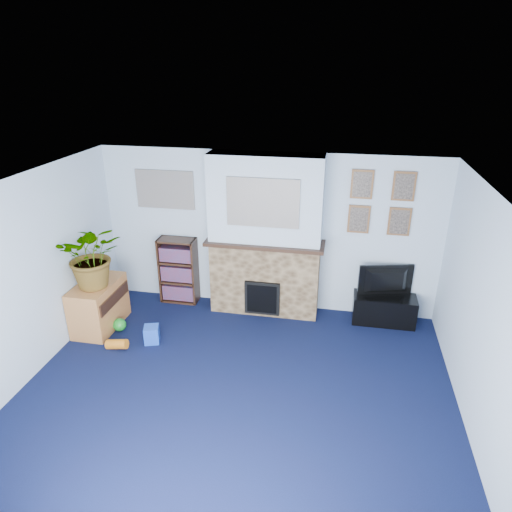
% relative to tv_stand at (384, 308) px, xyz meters
% --- Properties ---
extents(floor, '(5.00, 4.50, 0.01)m').
position_rel_tv_stand_xyz_m(floor, '(-1.77, -2.03, -0.22)').
color(floor, '#0E1435').
rests_on(floor, ground).
extents(ceiling, '(5.00, 4.50, 0.01)m').
position_rel_tv_stand_xyz_m(ceiling, '(-1.77, -2.03, 2.17)').
color(ceiling, white).
rests_on(ceiling, wall_back).
extents(wall_back, '(5.00, 0.04, 2.40)m').
position_rel_tv_stand_xyz_m(wall_back, '(-1.77, 0.22, 0.97)').
color(wall_back, silver).
rests_on(wall_back, ground).
extents(wall_front, '(5.00, 0.04, 2.40)m').
position_rel_tv_stand_xyz_m(wall_front, '(-1.77, -4.28, 0.97)').
color(wall_front, silver).
rests_on(wall_front, ground).
extents(wall_left, '(0.04, 4.50, 2.40)m').
position_rel_tv_stand_xyz_m(wall_left, '(-4.27, -2.03, 0.97)').
color(wall_left, silver).
rests_on(wall_left, ground).
extents(wall_right, '(0.04, 4.50, 2.40)m').
position_rel_tv_stand_xyz_m(wall_right, '(0.73, -2.03, 0.97)').
color(wall_right, silver).
rests_on(wall_right, ground).
extents(chimney_breast, '(1.72, 0.50, 2.40)m').
position_rel_tv_stand_xyz_m(chimney_breast, '(-1.77, 0.02, 0.96)').
color(chimney_breast, brown).
rests_on(chimney_breast, ground).
extents(collage_main, '(1.00, 0.03, 0.68)m').
position_rel_tv_stand_xyz_m(collage_main, '(-1.77, -0.19, 1.56)').
color(collage_main, gray).
rests_on(collage_main, chimney_breast).
extents(collage_left, '(0.90, 0.03, 0.58)m').
position_rel_tv_stand_xyz_m(collage_left, '(-3.32, 0.21, 1.55)').
color(collage_left, gray).
rests_on(collage_left, wall_back).
extents(portrait_tl, '(0.30, 0.03, 0.40)m').
position_rel_tv_stand_xyz_m(portrait_tl, '(-0.47, 0.20, 1.77)').
color(portrait_tl, brown).
rests_on(portrait_tl, wall_back).
extents(portrait_tr, '(0.30, 0.03, 0.40)m').
position_rel_tv_stand_xyz_m(portrait_tr, '(0.08, 0.20, 1.77)').
color(portrait_tr, brown).
rests_on(portrait_tr, wall_back).
extents(portrait_bl, '(0.30, 0.03, 0.40)m').
position_rel_tv_stand_xyz_m(portrait_bl, '(-0.47, 0.20, 1.27)').
color(portrait_bl, brown).
rests_on(portrait_bl, wall_back).
extents(portrait_br, '(0.30, 0.03, 0.40)m').
position_rel_tv_stand_xyz_m(portrait_br, '(0.08, 0.20, 1.27)').
color(portrait_br, brown).
rests_on(portrait_br, wall_back).
extents(tv_stand, '(0.89, 0.37, 0.42)m').
position_rel_tv_stand_xyz_m(tv_stand, '(0.00, 0.00, 0.00)').
color(tv_stand, black).
rests_on(tv_stand, ground).
extents(television, '(0.79, 0.29, 0.45)m').
position_rel_tv_stand_xyz_m(television, '(-0.00, 0.02, 0.42)').
color(television, black).
rests_on(television, tv_stand).
extents(bookshelf, '(0.58, 0.28, 1.05)m').
position_rel_tv_stand_xyz_m(bookshelf, '(-3.15, 0.08, 0.28)').
color(bookshelf, '#331D12').
rests_on(bookshelf, ground).
extents(sideboard, '(0.49, 0.88, 0.69)m').
position_rel_tv_stand_xyz_m(sideboard, '(-4.01, -0.88, 0.12)').
color(sideboard, '#BE763C').
rests_on(sideboard, ground).
extents(potted_plant, '(1.03, 0.97, 0.91)m').
position_rel_tv_stand_xyz_m(potted_plant, '(-3.96, -0.93, 0.92)').
color(potted_plant, '#26661E').
rests_on(potted_plant, sideboard).
extents(mantel_clock, '(0.10, 0.06, 0.14)m').
position_rel_tv_stand_xyz_m(mantel_clock, '(-1.89, -0.03, 1.00)').
color(mantel_clock, gold).
rests_on(mantel_clock, chimney_breast).
extents(mantel_candle, '(0.05, 0.05, 0.17)m').
position_rel_tv_stand_xyz_m(mantel_candle, '(-1.50, -0.03, 1.01)').
color(mantel_candle, '#B2BFC6').
rests_on(mantel_candle, chimney_breast).
extents(mantel_teddy, '(0.13, 0.13, 0.13)m').
position_rel_tv_stand_xyz_m(mantel_teddy, '(-2.24, -0.03, 0.99)').
color(mantel_teddy, gray).
rests_on(mantel_teddy, chimney_breast).
extents(mantel_can, '(0.06, 0.06, 0.12)m').
position_rel_tv_stand_xyz_m(mantel_can, '(-1.13, -0.03, 0.99)').
color(mantel_can, blue).
rests_on(mantel_can, chimney_breast).
extents(green_crate, '(0.43, 0.37, 0.29)m').
position_rel_tv_stand_xyz_m(green_crate, '(-4.07, -1.03, -0.08)').
color(green_crate, '#198C26').
rests_on(green_crate, ground).
extents(toy_ball, '(0.19, 0.19, 0.19)m').
position_rel_tv_stand_xyz_m(toy_ball, '(-3.70, -0.95, -0.13)').
color(toy_ball, '#198C26').
rests_on(toy_ball, ground).
extents(toy_block, '(0.24, 0.24, 0.24)m').
position_rel_tv_stand_xyz_m(toy_block, '(-3.13, -1.13, -0.11)').
color(toy_block, blue).
rests_on(toy_block, ground).
extents(toy_tube, '(0.30, 0.13, 0.17)m').
position_rel_tv_stand_xyz_m(toy_tube, '(-3.53, -1.37, -0.15)').
color(toy_tube, orange).
rests_on(toy_tube, ground).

